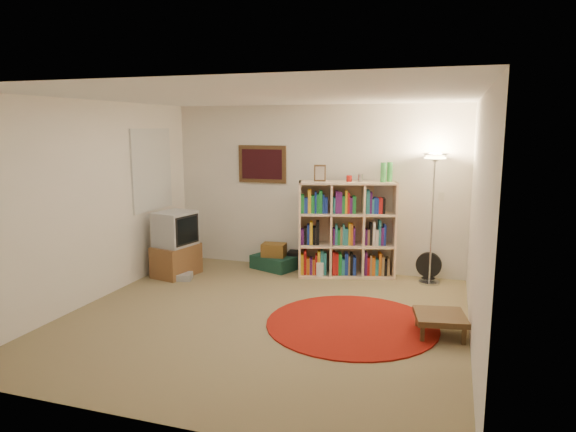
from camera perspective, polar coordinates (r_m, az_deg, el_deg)
name	(u,v)px	position (r m, az deg, el deg)	size (l,w,h in m)	color
room	(260,209)	(5.78, -3.14, 0.75)	(4.54, 4.54, 2.54)	olive
bookshelf	(345,231)	(7.54, 6.38, -1.64)	(1.45, 0.76, 1.68)	#FFD4AA
floor_lamp	(434,176)	(7.26, 15.95, 4.29)	(0.37, 0.37, 1.82)	#BCBDC1
floor_fan	(429,266)	(7.63, 15.36, -5.43)	(0.36, 0.20, 0.41)	black
tv_stand	(176,245)	(7.73, -12.35, -3.16)	(0.58, 0.74, 0.96)	brown
dvd_box	(182,276)	(7.60, -11.72, -6.59)	(0.34, 0.31, 0.09)	#A7A7AB
suitcase	(274,262)	(7.97, -1.59, -5.17)	(0.75, 0.62, 0.21)	#14392C
wicker_basket	(274,250)	(7.89, -1.58, -3.79)	(0.37, 0.28, 0.20)	brown
duffel_bag	(301,259)	(8.06, 1.50, -4.79)	(0.42, 0.36, 0.27)	black
paper_towel	(320,270)	(7.53, 3.56, -6.04)	(0.14, 0.14, 0.23)	white
red_rug	(352,324)	(5.88, 7.09, -11.81)	(1.91, 1.91, 0.02)	maroon
side_table	(440,318)	(5.72, 16.55, -10.77)	(0.60, 0.60, 0.24)	#402916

